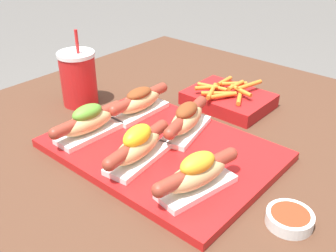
{
  "coord_description": "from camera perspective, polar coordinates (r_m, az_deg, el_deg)",
  "views": [
    {
      "loc": [
        0.51,
        -0.62,
        1.19
      ],
      "look_at": [
        0.04,
        -0.07,
        0.78
      ],
      "focal_mm": 42.0,
      "sensor_mm": 36.0,
      "label": 1
    }
  ],
  "objects": [
    {
      "name": "hot_dog_4",
      "position": [
        0.87,
        2.7,
        0.98
      ],
      "size": [
        0.1,
        0.19,
        0.07
      ],
      "color": "white",
      "rests_on": "serving_tray"
    },
    {
      "name": "hot_dog_0",
      "position": [
        0.88,
        -11.49,
        0.62
      ],
      "size": [
        0.06,
        0.2,
        0.07
      ],
      "color": "white",
      "rests_on": "serving_tray"
    },
    {
      "name": "serving_tray",
      "position": [
        0.84,
        -0.89,
        -3.41
      ],
      "size": [
        0.47,
        0.33,
        0.02
      ],
      "color": "red",
      "rests_on": "patio_table"
    },
    {
      "name": "patio_table",
      "position": [
        1.15,
        1.03,
        -16.45
      ],
      "size": [
        1.07,
        1.13,
        0.72
      ],
      "color": "#4C2D1E",
      "rests_on": "ground_plane"
    },
    {
      "name": "drink_cup",
      "position": [
        1.06,
        -12.86,
        6.77
      ],
      "size": [
        0.1,
        0.1,
        0.2
      ],
      "color": "red",
      "rests_on": "patio_table"
    },
    {
      "name": "fries_basket",
      "position": [
        1.05,
        8.73,
        3.95
      ],
      "size": [
        0.21,
        0.17,
        0.06
      ],
      "color": "#B21919",
      "rests_on": "patio_table"
    },
    {
      "name": "sauce_bowl",
      "position": [
        0.7,
        17.24,
        -12.65
      ],
      "size": [
        0.08,
        0.08,
        0.02
      ],
      "color": "white",
      "rests_on": "patio_table"
    },
    {
      "name": "hot_dog_3",
      "position": [
        0.96,
        -4.16,
        3.58
      ],
      "size": [
        0.06,
        0.2,
        0.07
      ],
      "color": "white",
      "rests_on": "serving_tray"
    },
    {
      "name": "hot_dog_2",
      "position": [
        0.7,
        4.25,
        -6.94
      ],
      "size": [
        0.09,
        0.19,
        0.08
      ],
      "color": "white",
      "rests_on": "serving_tray"
    },
    {
      "name": "hot_dog_1",
      "position": [
        0.77,
        -4.41,
        -2.92
      ],
      "size": [
        0.08,
        0.19,
        0.08
      ],
      "color": "white",
      "rests_on": "serving_tray"
    }
  ]
}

